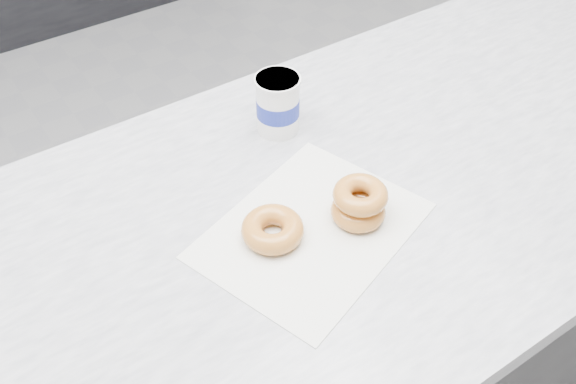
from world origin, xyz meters
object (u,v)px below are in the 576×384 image
coffee_cup (278,104)px  donut_single (273,229)px  counter (311,351)px  donut_stack (359,203)px

coffee_cup → donut_single: bearing=-144.9°
counter → donut_stack: 0.49m
counter → donut_single: (-0.10, -0.02, 0.47)m
donut_single → coffee_cup: coffee_cup is taller
donut_single → coffee_cup: (0.16, 0.22, 0.04)m
donut_single → coffee_cup: size_ratio=0.88×
donut_single → counter: bearing=12.4°
donut_single → coffee_cup: bearing=55.0°
coffee_cup → donut_stack: bearing=-113.8°
donut_stack → counter: bearing=120.1°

